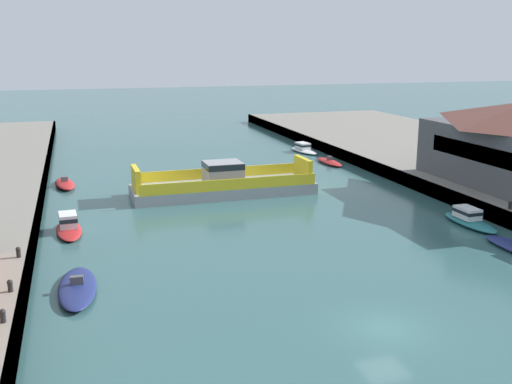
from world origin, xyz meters
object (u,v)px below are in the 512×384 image
Objects in this scene: chain_ferry at (223,184)px; moored_boat_far_left at (304,149)px; moored_boat_near_right at (77,288)px; moored_boat_mid_left at (469,219)px; moored_boat_mid_right at (69,225)px; moored_boat_near_left at (65,184)px; moored_boat_upstream_a at (329,162)px.

chain_ferry is 2.79× the size of moored_boat_far_left.
moored_boat_near_right is at bearing -123.95° from chain_ferry.
chain_ferry is 24.03m from moored_boat_mid_left.
moored_boat_mid_right reaches higher than moored_boat_far_left.
moored_boat_far_left is at bearing 42.92° from moored_boat_mid_right.
moored_boat_near_left is 0.96× the size of moored_boat_mid_left.
moored_boat_mid_left is at bearing -13.70° from moored_boat_mid_right.
moored_boat_mid_left is (32.85, -25.07, 0.24)m from moored_boat_near_left.
moored_boat_near_right is 32.34m from moored_boat_mid_left.
moored_boat_mid_left reaches higher than moored_boat_upstream_a.
moored_boat_far_left is 9.19m from moored_boat_upstream_a.
moored_boat_mid_right is at bearing -137.08° from moored_boat_far_left.
moored_boat_far_left is (32.72, 12.88, 0.19)m from moored_boat_near_left.
moored_boat_near_left is 32.90m from moored_boat_upstream_a.
moored_boat_mid_left reaches higher than moored_boat_far_left.
moored_boat_far_left is at bearing 21.49° from moored_boat_near_left.
moored_boat_upstream_a is (-0.02, -9.19, -0.25)m from moored_boat_far_left.
moored_boat_near_left is 41.32m from moored_boat_mid_left.
chain_ferry is at bearing 56.05° from moored_boat_near_right.
chain_ferry reaches higher than moored_boat_mid_right.
moored_boat_far_left reaches higher than moored_boat_near_left.
moored_boat_near_right is 46.42m from moored_boat_upstream_a.
chain_ferry reaches higher than moored_boat_far_left.
moored_boat_mid_left is at bearing -89.70° from moored_boat_upstream_a.
moored_boat_far_left is 1.05× the size of moored_boat_upstream_a.
moored_boat_near_left is at bearing -173.56° from moored_boat_upstream_a.
moored_boat_near_left is at bearing 151.70° from chain_ferry.
chain_ferry reaches higher than moored_boat_near_left.
moored_boat_upstream_a is at bearing -90.11° from moored_boat_far_left.
moored_boat_near_left is 17.17m from moored_boat_mid_right.
moored_boat_upstream_a is (32.70, 3.69, -0.06)m from moored_boat_near_left.
moored_boat_near_left is at bearing 91.38° from moored_boat_mid_right.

